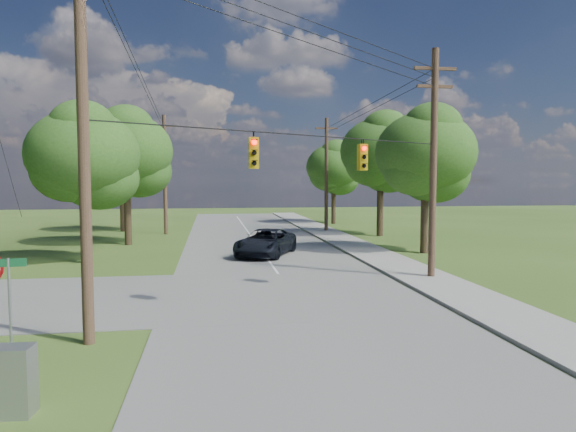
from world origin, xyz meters
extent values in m
plane|color=#37551C|center=(0.00, 0.00, 0.00)|extent=(140.00, 140.00, 0.00)
cube|color=gray|center=(2.00, 5.00, 0.01)|extent=(10.00, 100.00, 0.03)
cube|color=gray|center=(8.70, 5.00, 0.06)|extent=(2.60, 100.00, 0.12)
cylinder|color=brown|center=(-4.60, 0.40, 6.00)|extent=(0.32, 0.32, 12.00)
cylinder|color=brown|center=(8.90, 8.00, 5.25)|extent=(0.32, 0.32, 10.50)
cube|color=brown|center=(8.90, 8.00, 9.60)|extent=(2.00, 0.12, 0.14)
cube|color=brown|center=(8.90, 8.00, 8.80)|extent=(1.70, 0.12, 0.14)
cylinder|color=brown|center=(8.90, 30.00, 5.00)|extent=(0.32, 0.32, 10.00)
cube|color=brown|center=(8.90, 30.00, 9.10)|extent=(2.00, 0.12, 0.14)
cylinder|color=brown|center=(-5.00, 30.00, 5.00)|extent=(0.32, 0.32, 10.00)
cube|color=brown|center=(-5.00, 30.00, 9.10)|extent=(2.00, 0.12, 0.14)
cylinder|color=black|center=(2.15, 4.20, 10.35)|extent=(13.52, 7.63, 1.53)
cylinder|color=black|center=(2.15, 4.20, 9.95)|extent=(13.52, 7.63, 1.53)
cylinder|color=black|center=(2.15, 4.20, 9.55)|extent=(13.52, 7.63, 1.53)
cylinder|color=black|center=(8.90, 19.00, 9.35)|extent=(0.03, 22.00, 0.53)
cylinder|color=black|center=(-4.80, 15.20, 10.10)|extent=(0.43, 29.60, 2.03)
cylinder|color=black|center=(8.90, 19.00, 8.95)|extent=(0.03, 22.00, 0.53)
cylinder|color=black|center=(-4.80, 15.20, 9.70)|extent=(0.43, 29.60, 2.03)
cylinder|color=black|center=(2.15, 4.20, 6.20)|extent=(13.52, 7.63, 0.04)
cube|color=#C39E0B|center=(0.26, 3.02, 5.48)|extent=(0.32, 0.22, 1.05)
sphere|color=#FF0C05|center=(0.26, 2.88, 5.83)|extent=(0.17, 0.17, 0.17)
cube|color=#C39E0B|center=(0.26, 3.26, 5.48)|extent=(0.32, 0.22, 1.05)
sphere|color=#FF0C05|center=(0.26, 3.40, 5.83)|extent=(0.17, 0.17, 0.17)
cube|color=#C39E0B|center=(4.85, 5.60, 5.48)|extent=(0.32, 0.22, 1.05)
sphere|color=#FF0C05|center=(4.85, 5.46, 5.83)|extent=(0.17, 0.17, 0.17)
cube|color=#C39E0B|center=(4.85, 5.84, 5.48)|extent=(0.32, 0.22, 1.05)
sphere|color=#FF0C05|center=(4.85, 5.98, 5.83)|extent=(0.17, 0.17, 0.17)
cylinder|color=#423221|center=(-8.00, 15.00, 1.57)|extent=(0.45, 0.45, 3.15)
ellipsoid|color=#285118|center=(-8.00, 15.00, 5.94)|extent=(6.00, 6.00, 4.92)
cylinder|color=#423221|center=(-7.00, 23.00, 1.75)|extent=(0.50, 0.50, 3.50)
ellipsoid|color=#285118|center=(-7.00, 23.00, 6.60)|extent=(6.40, 6.40, 5.25)
cylinder|color=#423221|center=(-9.00, 33.00, 1.66)|extent=(0.48, 0.47, 3.32)
ellipsoid|color=#285118|center=(-9.00, 33.00, 6.27)|extent=(6.00, 6.00, 4.92)
cylinder|color=#423221|center=(12.00, 16.00, 1.66)|extent=(0.48, 0.48, 3.32)
ellipsoid|color=#285118|center=(12.00, 16.00, 6.27)|extent=(6.20, 6.20, 5.08)
cylinder|color=#423221|center=(12.50, 26.00, 1.84)|extent=(0.52, 0.52, 3.67)
ellipsoid|color=#285118|center=(12.50, 26.00, 6.93)|extent=(6.60, 6.60, 5.41)
cylinder|color=#423221|center=(11.50, 38.00, 1.57)|extent=(0.45, 0.45, 3.15)
ellipsoid|color=#285118|center=(11.50, 38.00, 5.94)|extent=(5.80, 5.80, 4.76)
imported|color=black|center=(2.05, 16.25, 0.82)|extent=(4.70, 6.25, 1.58)
cube|color=gray|center=(-5.01, -3.96, 0.68)|extent=(0.79, 0.59, 1.36)
cylinder|color=gray|center=(-5.98, -1.38, 1.35)|extent=(0.06, 0.06, 2.71)
cube|color=#12512B|center=(-5.98, -1.38, 2.60)|extent=(0.81, 0.06, 0.19)
camera|label=1|loc=(-1.19, -14.31, 4.56)|focal=32.00mm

